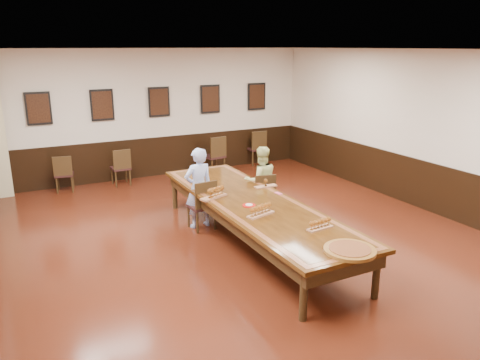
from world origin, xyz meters
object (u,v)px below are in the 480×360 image
chair_man (201,204)px  spare_chair_a (64,173)px  spare_chair_c (214,155)px  conference_table (254,210)px  carved_platter (350,250)px  chair_woman (262,194)px  spare_chair_b (120,167)px  person_woman (261,181)px  spare_chair_d (256,147)px  person_man (199,188)px

chair_man → spare_chair_a: bearing=-66.3°
spare_chair_c → conference_table: spare_chair_c is taller
spare_chair_c → carved_platter: (-1.13, -6.74, 0.27)m
chair_man → spare_chair_c: spare_chair_c is taller
chair_woman → spare_chair_b: 3.96m
carved_platter → chair_woman: bearing=78.7°
spare_chair_c → person_woman: bearing=73.0°
spare_chair_a → spare_chair_b: spare_chair_b is taller
spare_chair_d → person_woman: 4.12m
spare_chair_c → spare_chair_d: 1.53m
spare_chair_a → conference_table: spare_chair_a is taller
spare_chair_a → spare_chair_c: size_ratio=0.85×
chair_man → spare_chair_d: 5.00m
spare_chair_c → carved_platter: size_ratio=1.36×
chair_man → person_woman: (1.34, 0.16, 0.22)m
chair_man → spare_chair_d: spare_chair_d is taller
spare_chair_b → carved_platter: bearing=98.7°
spare_chair_b → person_man: size_ratio=0.60×
person_man → person_woman: bearing=177.7°
spare_chair_b → person_woman: person_woman is taller
spare_chair_b → person_woman: size_ratio=0.65×
chair_man → spare_chair_b: 3.56m
spare_chair_d → person_man: (-3.26, -3.70, 0.26)m
person_man → chair_woman: bearing=173.7°
spare_chair_d → person_woman: size_ratio=0.70×
carved_platter → person_man: bearing=100.8°
spare_chair_d → person_woman: person_woman is taller
chair_woman → spare_chair_d: (1.93, 3.74, 0.05)m
chair_man → person_woman: person_woman is taller
chair_woman → person_woman: 0.27m
spare_chair_a → spare_chair_c: 3.71m
chair_man → spare_chair_b: chair_man is taller
chair_man → person_woman: size_ratio=0.68×
spare_chair_d → carved_platter: bearing=72.9°
person_man → person_woman: size_ratio=1.08×
person_woman → carved_platter: 3.55m
spare_chair_b → carved_platter: (1.29, -6.83, 0.33)m
person_man → carved_platter: 3.49m
carved_platter → person_woman: bearing=78.7°
spare_chair_d → spare_chair_a: bearing=5.5°
spare_chair_c → carved_platter: 6.84m
chair_woman → person_woman: bearing=-90.0°
chair_woman → carved_platter: (-0.68, -3.39, 0.33)m
spare_chair_a → person_woman: 4.73m
chair_woman → person_woman: (0.02, 0.09, 0.25)m
spare_chair_b → person_man: person_man is taller
spare_chair_d → chair_woman: bearing=65.6°
spare_chair_a → carved_platter: spare_chair_a is taller
spare_chair_a → spare_chair_c: (3.71, -0.16, 0.07)m
spare_chair_c → person_man: (-1.78, -3.31, 0.25)m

